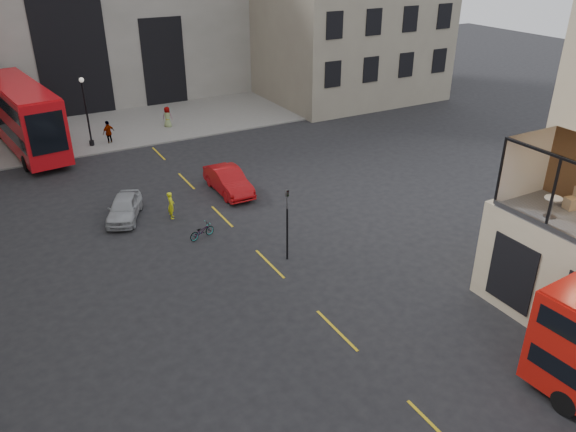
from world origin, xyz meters
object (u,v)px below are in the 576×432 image
bicycle (202,231)px  car_a (124,208)px  pedestrian_d (167,117)px  traffic_light_near (287,216)px  cafe_chair_d (571,203)px  car_b (228,181)px  cafe_table_far (552,204)px  street_lamp_b (87,117)px  cyclist (171,205)px  pedestrian_b (33,140)px  pedestrian_c (109,133)px  bus_far (23,114)px

bicycle → car_a: bearing=19.1°
car_a → pedestrian_d: (7.61, 15.26, 0.23)m
traffic_light_near → cafe_chair_d: 12.39m
car_b → pedestrian_d: size_ratio=2.61×
car_a → cafe_table_far: bearing=-28.6°
street_lamp_b → traffic_light_near: bearing=-77.2°
street_lamp_b → pedestrian_d: size_ratio=2.95×
car_a → cafe_chair_d: (14.26, -17.37, 4.20)m
cyclist → pedestrian_b: (-5.45, 15.58, 0.16)m
pedestrian_b → pedestrian_d: 10.74m
street_lamp_b → pedestrian_b: 4.35m
pedestrian_c → traffic_light_near: bearing=73.1°
traffic_light_near → car_b: traffic_light_near is taller
bus_far → car_b: bus_far is taller
bus_far → pedestrian_b: (0.23, -0.73, -1.86)m
traffic_light_near → pedestrian_d: bearing=86.0°
cafe_table_far → bicycle: bearing=127.0°
street_lamp_b → pedestrian_b: street_lamp_b is taller
car_a → pedestrian_b: (-3.08, 14.32, 0.30)m
cyclist → pedestrian_c: pedestrian_c is taller
bicycle → pedestrian_c: bearing=-13.3°
cafe_chair_d → car_a: bearing=129.4°
pedestrian_c → cafe_table_far: cafe_table_far is taller
cafe_table_far → cafe_chair_d: (1.37, 0.09, -0.28)m
bus_far → car_a: (3.31, -15.05, -2.16)m
traffic_light_near → pedestrian_d: size_ratio=2.11×
pedestrian_c → car_b: bearing=82.4°
bus_far → pedestrian_c: (5.62, -1.59, -1.90)m
pedestrian_c → cafe_table_far: 32.95m
car_b → traffic_light_near: bearing=-94.8°
pedestrian_c → bicycle: bearing=66.0°
bicycle → street_lamp_b: bearing=-9.0°
car_a → bicycle: size_ratio=2.57×
car_a → cyclist: (2.37, -1.26, 0.13)m
pedestrian_b → cafe_chair_d: (17.34, -31.69, 3.90)m
pedestrian_c → bus_far: bearing=-42.0°
bus_far → cafe_table_far: bearing=-63.5°
traffic_light_near → car_b: (0.76, 9.01, -1.65)m
pedestrian_d → traffic_light_near: bearing=125.5°
car_b → pedestrian_c: 13.70m
street_lamp_b → pedestrian_c: 2.00m
car_b → cyclist: (-4.33, -1.75, 0.03)m
bicycle → car_b: bearing=-53.0°
bus_far → cyclist: bearing=-70.8°
cafe_chair_d → cyclist: bearing=126.4°
pedestrian_d → cafe_table_far: bearing=138.7°
street_lamp_b → car_a: 13.62m
street_lamp_b → bicycle: (2.07, -17.83, -1.99)m
street_lamp_b → bus_far: bearing=159.8°
street_lamp_b → cafe_chair_d: bearing=-66.7°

